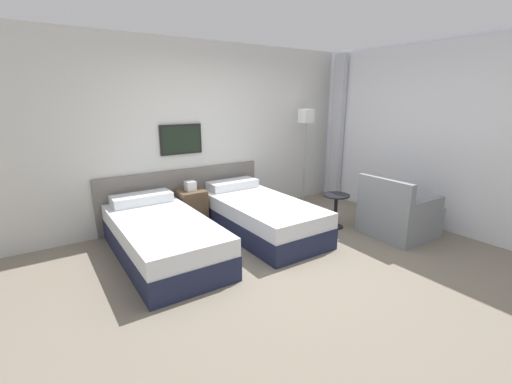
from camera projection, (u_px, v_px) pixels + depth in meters
The scene contains 9 objects.
ground_plane at pixel (286, 261), 4.07m from camera, with size 16.00×16.00×0.00m, color slate.
wall_headboard at pixel (206, 136), 5.32m from camera, with size 10.00×0.10×2.70m.
wall_window at pixel (434, 136), 4.99m from camera, with size 0.21×4.48×2.70m.
bed_near_door at pixel (162, 237), 4.13m from camera, with size 0.98×2.03×0.62m.
bed_near_window at pixel (260, 215), 4.90m from camera, with size 0.98×2.03×0.62m.
nightstand at pixel (192, 208), 5.12m from camera, with size 0.38×0.40×0.70m.
floor_lamp at pixel (306, 128), 5.93m from camera, with size 0.24×0.24×1.70m.
side_table at pixel (336, 205), 5.06m from camera, with size 0.39×0.39×0.51m.
armchair at pixel (398, 216), 4.80m from camera, with size 0.86×0.85×0.86m.
Camera 1 is at (-2.36, -2.89, 1.87)m, focal length 24.00 mm.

